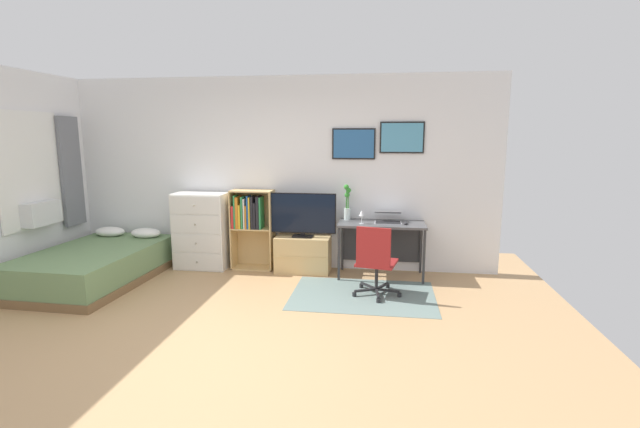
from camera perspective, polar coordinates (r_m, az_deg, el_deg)
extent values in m
plane|color=tan|center=(4.50, -12.31, -15.05)|extent=(7.20, 7.20, 0.00)
cube|color=white|center=(6.43, -5.18, 5.14)|extent=(6.12, 0.06, 2.70)
cube|color=black|center=(6.20, 4.31, 8.90)|extent=(0.59, 0.02, 0.42)
cube|color=#285B93|center=(6.19, 4.30, 8.90)|extent=(0.55, 0.01, 0.38)
cube|color=black|center=(6.19, 10.40, 9.56)|extent=(0.59, 0.02, 0.42)
cube|color=#4C93B7|center=(6.18, 10.40, 9.56)|extent=(0.55, 0.01, 0.38)
cube|color=white|center=(6.80, -33.01, 4.69)|extent=(0.02, 1.03, 1.48)
cube|color=silver|center=(6.80, -33.10, 4.69)|extent=(0.01, 0.95, 1.40)
cube|color=slate|center=(7.31, -29.13, 4.74)|extent=(0.05, 0.40, 1.54)
cube|color=silver|center=(6.79, -32.00, 0.10)|extent=(0.20, 0.52, 0.30)
cube|color=slate|center=(5.46, 5.48, -10.24)|extent=(1.70, 1.20, 0.01)
cube|color=brown|center=(6.59, -26.64, -7.30)|extent=(1.34, 2.07, 0.10)
cube|color=#6B8C5B|center=(6.53, -26.79, -5.47)|extent=(1.30, 2.03, 0.34)
ellipsoid|color=white|center=(7.25, -25.16, -2.04)|extent=(0.45, 0.29, 0.14)
ellipsoid|color=white|center=(6.95, -21.30, -2.27)|extent=(0.45, 0.29, 0.14)
cube|color=white|center=(6.63, -14.79, -2.06)|extent=(0.74, 0.42, 1.08)
cube|color=silver|center=(6.53, -15.37, -5.90)|extent=(0.70, 0.01, 0.25)
sphere|color=#A59E8C|center=(6.52, -15.43, -5.94)|extent=(0.03, 0.03, 0.03)
cube|color=silver|center=(6.47, -15.48, -3.61)|extent=(0.70, 0.01, 0.25)
sphere|color=#A59E8C|center=(6.45, -15.54, -3.64)|extent=(0.03, 0.03, 0.03)
cube|color=silver|center=(6.41, -15.59, -1.28)|extent=(0.70, 0.01, 0.25)
sphere|color=#A59E8C|center=(6.40, -15.65, -1.31)|extent=(0.03, 0.03, 0.03)
cube|color=silver|center=(6.37, -15.70, 1.09)|extent=(0.70, 0.01, 0.25)
sphere|color=#A59E8C|center=(6.35, -15.76, 1.06)|extent=(0.03, 0.03, 0.03)
cube|color=tan|center=(6.52, -10.97, -1.90)|extent=(0.02, 0.30, 1.13)
cube|color=tan|center=(6.36, -6.08, -2.08)|extent=(0.02, 0.30, 1.13)
cube|color=tan|center=(6.57, -8.43, -6.75)|extent=(0.59, 0.30, 0.02)
cube|color=tan|center=(6.43, -8.56, -1.80)|extent=(0.56, 0.30, 0.02)
cube|color=tan|center=(6.34, -8.69, 2.93)|extent=(0.56, 0.30, 0.02)
cube|color=tan|center=(6.57, -8.19, -1.73)|extent=(0.59, 0.01, 1.13)
cube|color=red|center=(6.44, -10.84, -0.32)|extent=(0.03, 0.21, 0.32)
cube|color=#2D8C4C|center=(6.41, -10.64, 0.31)|extent=(0.02, 0.19, 0.47)
cube|color=orange|center=(6.42, -10.31, 0.22)|extent=(0.04, 0.22, 0.44)
cube|color=gold|center=(6.40, -10.03, -0.29)|extent=(0.03, 0.18, 0.33)
cube|color=#2D8C4C|center=(6.39, -9.71, 0.23)|extent=(0.02, 0.21, 0.45)
cube|color=white|center=(6.38, -9.44, 0.10)|extent=(0.02, 0.21, 0.42)
cube|color=orange|center=(6.36, -9.27, -0.36)|extent=(0.02, 0.17, 0.33)
cube|color=#1E519E|center=(6.34, -9.05, 0.25)|extent=(0.02, 0.17, 0.46)
cube|color=gold|center=(6.35, -8.80, 0.17)|extent=(0.02, 0.19, 0.44)
cube|color=black|center=(6.35, -8.46, 0.24)|extent=(0.03, 0.22, 0.46)
cube|color=black|center=(6.33, -8.16, -0.19)|extent=(0.03, 0.19, 0.37)
cube|color=black|center=(6.33, -7.76, 0.22)|extent=(0.04, 0.22, 0.46)
cube|color=#2D8C4C|center=(6.31, -7.45, 0.15)|extent=(0.02, 0.21, 0.44)
cube|color=tan|center=(6.29, -2.16, -5.11)|extent=(0.76, 0.40, 0.50)
cube|color=tan|center=(6.10, -2.51, -5.60)|extent=(0.76, 0.01, 0.02)
cube|color=black|center=(6.21, -2.21, -2.83)|extent=(0.28, 0.16, 0.02)
cube|color=black|center=(6.20, -2.21, -2.52)|extent=(0.06, 0.04, 0.05)
cube|color=black|center=(6.14, -2.23, 0.11)|extent=(0.92, 0.02, 0.56)
cube|color=black|center=(6.13, -2.25, 0.09)|extent=(0.89, 0.01, 0.53)
cube|color=#4C4C4F|center=(6.01, 7.86, -1.26)|extent=(1.15, 0.55, 0.03)
cube|color=#2D2D30|center=(5.88, 2.42, -5.13)|extent=(0.03, 0.03, 0.71)
cube|color=#2D2D30|center=(5.88, 13.10, -5.39)|extent=(0.03, 0.03, 0.71)
cube|color=#2D2D30|center=(6.36, 2.87, -3.98)|extent=(0.03, 0.03, 0.71)
cube|color=#2D2D30|center=(6.35, 12.74, -4.23)|extent=(0.03, 0.03, 0.71)
cube|color=#2D2D30|center=(6.34, 7.81, -3.77)|extent=(1.09, 0.02, 0.50)
cylinder|color=#232326|center=(5.46, 10.08, -10.13)|extent=(0.05, 0.05, 0.05)
cube|color=#232326|center=(5.46, 8.62, -9.60)|extent=(0.28, 0.09, 0.02)
cylinder|color=#232326|center=(5.73, 8.61, -9.08)|extent=(0.05, 0.05, 0.05)
cube|color=#232326|center=(5.61, 7.91, -9.08)|extent=(0.16, 0.26, 0.02)
cylinder|color=#232326|center=(5.71, 5.29, -9.11)|extent=(0.05, 0.05, 0.05)
cube|color=#232326|center=(5.59, 6.22, -9.09)|extent=(0.21, 0.23, 0.02)
cylinder|color=#232326|center=(5.41, 4.39, -10.19)|extent=(0.05, 0.05, 0.05)
cube|color=#232326|center=(5.44, 5.80, -9.63)|extent=(0.27, 0.14, 0.02)
cylinder|color=#232326|center=(5.24, 7.45, -10.90)|extent=(0.05, 0.05, 0.05)
cube|color=#232326|center=(5.36, 7.31, -9.97)|extent=(0.06, 0.28, 0.02)
cylinder|color=#232326|center=(5.44, 7.21, -7.83)|extent=(0.04, 0.04, 0.30)
cube|color=maroon|center=(5.39, 7.25, -6.16)|extent=(0.52, 0.52, 0.03)
cube|color=maroon|center=(5.14, 6.81, -4.18)|extent=(0.40, 0.12, 0.45)
cube|color=#B7B7BC|center=(6.00, 8.64, -1.11)|extent=(0.35, 0.24, 0.01)
cube|color=black|center=(5.99, 8.65, -1.04)|extent=(0.33, 0.22, 0.00)
cube|color=#B7B7BC|center=(6.12, 8.65, 0.22)|extent=(0.35, 0.23, 0.07)
cube|color=black|center=(6.12, 8.65, 0.23)|extent=(0.33, 0.20, 0.06)
ellipsoid|color=#262628|center=(5.95, 10.84, -1.15)|extent=(0.06, 0.10, 0.03)
cylinder|color=silver|center=(6.17, 3.49, 0.01)|extent=(0.09, 0.09, 0.16)
cylinder|color=#3D8438|center=(6.15, 3.64, 1.36)|extent=(0.01, 0.01, 0.36)
sphere|color=#308B2C|center=(6.12, 3.66, 3.03)|extent=(0.07, 0.07, 0.07)
cylinder|color=#3D8438|center=(6.17, 3.46, 1.08)|extent=(0.01, 0.01, 0.30)
sphere|color=#308B2C|center=(6.15, 3.47, 2.44)|extent=(0.07, 0.07, 0.07)
cylinder|color=#3D8438|center=(6.13, 3.37, 1.56)|extent=(0.01, 0.01, 0.41)
sphere|color=#308B2C|center=(6.11, 3.39, 3.45)|extent=(0.07, 0.07, 0.07)
cylinder|color=silver|center=(5.92, 5.30, -1.21)|extent=(0.06, 0.06, 0.01)
cylinder|color=silver|center=(5.91, 5.31, -0.71)|extent=(0.01, 0.01, 0.10)
cone|color=silver|center=(5.89, 5.32, 0.12)|extent=(0.07, 0.07, 0.07)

